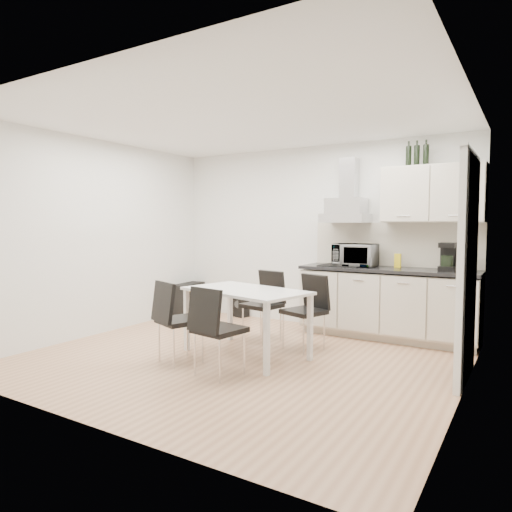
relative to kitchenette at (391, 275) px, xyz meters
The scene contains 15 objects.
ground 2.26m from the kitchenette, 124.47° to the right, with size 4.50×4.50×0.00m, color tan.
wall_back 1.31m from the kitchenette, 167.44° to the left, with size 4.50×0.10×2.60m, color white.
wall_front 3.95m from the kitchenette, 107.69° to the right, with size 4.50×0.10×2.60m, color white.
wall_left 3.88m from the kitchenette, 153.25° to the right, with size 0.10×4.00×2.60m, color white.
wall_right 2.09m from the kitchenette, 58.60° to the right, with size 0.10×4.00×2.60m, color white.
ceiling 2.75m from the kitchenette, 124.47° to the right, with size 4.50×4.50×0.00m, color white.
doorway 1.58m from the kitchenette, 49.30° to the right, with size 0.08×1.04×2.10m, color white.
kitchenette is the anchor object (origin of this frame).
dining_table 2.01m from the kitchenette, 126.45° to the right, with size 1.52×1.08×0.75m.
chair_far_left 1.72m from the kitchenette, 145.35° to the right, with size 0.44×0.50×0.88m, color black, non-canonical shape.
chair_far_right 1.35m from the kitchenette, 125.02° to the right, with size 0.44×0.50×0.88m, color black, non-canonical shape.
chair_near_left 2.77m from the kitchenette, 126.97° to the right, with size 0.44×0.50×0.88m, color black, non-canonical shape.
chair_near_right 2.57m from the kitchenette, 114.27° to the right, with size 0.44×0.50×0.88m, color black, non-canonical shape.
guitar_amp 3.35m from the kitchenette, behind, with size 0.30×0.62×0.50m.
floor_speaker 2.51m from the kitchenette, behind, with size 0.21×0.18×0.34m, color black.
Camera 1 is at (2.73, -4.14, 1.48)m, focal length 32.00 mm.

